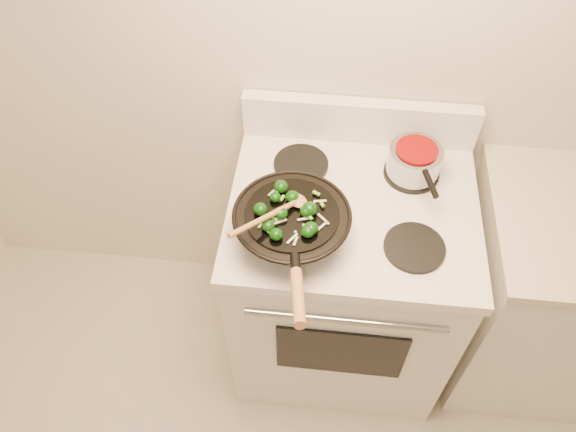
# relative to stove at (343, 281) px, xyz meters

# --- Properties ---
(stove) EXTENTS (0.78, 0.67, 1.08)m
(stove) POSITION_rel_stove_xyz_m (0.00, 0.00, 0.00)
(stove) COLOR silver
(stove) RESTS_ON ground
(counter_unit) EXTENTS (0.82, 0.62, 0.91)m
(counter_unit) POSITION_rel_stove_xyz_m (0.85, 0.03, -0.01)
(counter_unit) COLOR silver
(counter_unit) RESTS_ON ground
(wok) EXTENTS (0.34, 0.56, 0.20)m
(wok) POSITION_rel_stove_xyz_m (-0.18, -0.16, 0.52)
(wok) COLOR black
(wok) RESTS_ON stove
(stirfry) EXTENTS (0.22, 0.22, 0.04)m
(stirfry) POSITION_rel_stove_xyz_m (-0.19, -0.16, 0.58)
(stirfry) COLOR #0A3207
(stirfry) RESTS_ON wok
(wooden_spoon) EXTENTS (0.21, 0.23, 0.07)m
(wooden_spoon) POSITION_rel_stove_xyz_m (-0.21, -0.17, 0.59)
(wooden_spoon) COLOR #9B683D
(wooden_spoon) RESTS_ON wok
(saucepan) EXTENTS (0.17, 0.27, 0.10)m
(saucepan) POSITION_rel_stove_xyz_m (0.18, 0.15, 0.51)
(saucepan) COLOR #999DA1
(saucepan) RESTS_ON stove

